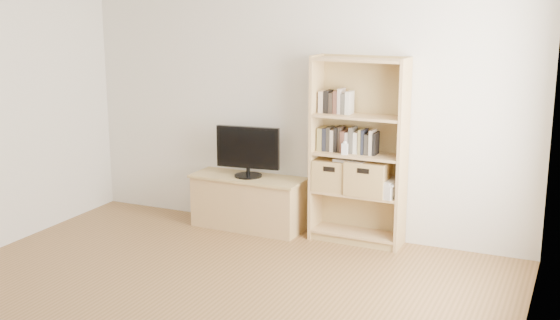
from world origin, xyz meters
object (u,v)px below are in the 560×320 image
Objects in this scene: baby_monitor at (345,149)px; basket_right at (368,177)px; television at (248,152)px; tv_stand at (248,203)px; bookshelf at (358,151)px; basket_left at (334,174)px; laptop at (352,160)px.

basket_right is at bearing 21.85° from baby_monitor.
tv_stand is at bearing -6.83° from television.
bookshelf is 0.14m from baby_monitor.
basket_left is at bearing -178.81° from bookshelf.
tv_stand is 1.17m from laptop.
television is 1.21m from basket_right.
baby_monitor is at bearing -155.67° from basket_right.
basket_left is 0.33m from basket_right.
tv_stand is 10.55× the size of baby_monitor.
bookshelf is 0.10m from laptop.
bookshelf is at bearing 177.39° from basket_right.
baby_monitor is 0.15m from laptop.
basket_right is at bearing 9.00° from laptop.
baby_monitor is at bearing -36.82° from basket_left.
baby_monitor reaches higher than laptop.
television is 1.69× the size of basket_right.
bookshelf is at bearing 15.79° from laptop.
bookshelf is 2.73× the size of television.
basket_right is (1.20, 0.04, -0.14)m from television.
television is at bearing -177.98° from basket_left.
tv_stand is 0.52m from television.
basket_left is at bearing 179.99° from basket_right.
tv_stand is at bearing -176.04° from bookshelf.
basket_left is (0.86, 0.05, 0.37)m from tv_stand.
tv_stand is 3.62× the size of laptop.
baby_monitor is 0.30× the size of basket_left.
television reaches higher than baby_monitor.
bookshelf reaches higher than basket_left.
tv_stand is 2.92× the size of basket_right.
bookshelf reaches higher than baby_monitor.
basket_left is 0.23m from laptop.
laptop reaches higher than basket_left.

